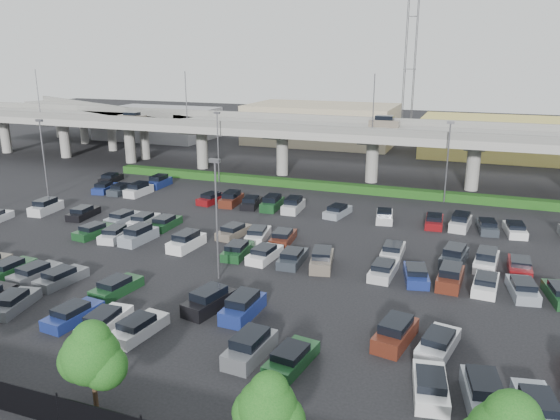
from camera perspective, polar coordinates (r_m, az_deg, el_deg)
name	(u,v)px	position (r m, az deg, el deg)	size (l,w,h in m)	color
ground	(255,248)	(53.72, -2.58, -3.97)	(280.00, 280.00, 0.00)	black
overpass	(338,133)	(81.69, 6.10, 7.99)	(150.00, 13.00, 15.80)	gray
on_ramp	(98,113)	(115.37, -18.52, 9.59)	(50.93, 30.13, 8.80)	gray
hedge	(326,186)	(76.20, 4.78, 2.52)	(66.00, 1.60, 1.10)	#194012
fence	(42,407)	(32.32, -23.58, -18.33)	(70.00, 0.10, 2.00)	black
tree_row	(69,350)	(31.40, -21.22, -13.52)	(65.07, 3.66, 5.94)	#332316
parked_cars	(237,253)	(50.82, -4.49, -4.48)	(63.14, 41.65, 1.67)	#562317
light_poles	(225,178)	(55.35, -5.79, 3.31)	(66.90, 48.38, 10.30)	#505055
distant_buildings	(442,132)	(109.41, 16.52, 7.79)	(138.00, 24.00, 9.00)	gray
comm_tower	(410,66)	(121.41, 13.40, 14.42)	(2.40, 2.40, 30.00)	#505055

